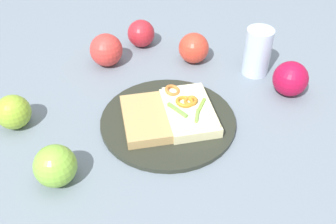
{
  "coord_description": "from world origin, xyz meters",
  "views": [
    {
      "loc": [
        0.63,
        0.11,
        0.57
      ],
      "look_at": [
        0.0,
        0.0,
        0.03
      ],
      "focal_mm": 42.93,
      "sensor_mm": 36.0,
      "label": 1
    }
  ],
  "objects": [
    {
      "name": "apple_3",
      "position": [
        0.06,
        -0.31,
        0.04
      ],
      "size": [
        0.1,
        0.1,
        0.07
      ],
      "primitive_type": "sphere",
      "rotation": [
        0.0,
        0.0,
        5.21
      ],
      "color": "#89AD2F",
      "rests_on": "ground_plane"
    },
    {
      "name": "ground_plane",
      "position": [
        0.0,
        0.0,
        0.0
      ],
      "size": [
        2.0,
        2.0,
        0.0
      ],
      "primitive_type": "plane",
      "color": "slate",
      "rests_on": "ground"
    },
    {
      "name": "apple_4",
      "position": [
        -0.15,
        0.26,
        0.04
      ],
      "size": [
        0.09,
        0.09,
        0.08
      ],
      "primitive_type": "sphere",
      "rotation": [
        0.0,
        0.0,
        3.01
      ],
      "color": "#A90E33",
      "rests_on": "ground_plane"
    },
    {
      "name": "apple_2",
      "position": [
        -0.25,
        0.02,
        0.04
      ],
      "size": [
        0.09,
        0.09,
        0.08
      ],
      "primitive_type": "sphere",
      "rotation": [
        0.0,
        0.0,
        3.25
      ],
      "color": "red",
      "rests_on": "ground_plane"
    },
    {
      "name": "apple_1",
      "position": [
        -0.2,
        -0.19,
        0.04
      ],
      "size": [
        0.12,
        0.12,
        0.08
      ],
      "primitive_type": "sphere",
      "rotation": [
        0.0,
        0.0,
        5.6
      ],
      "color": "red",
      "rests_on": "ground_plane"
    },
    {
      "name": "bread_slice_side",
      "position": [
        0.02,
        -0.04,
        0.02
      ],
      "size": [
        0.17,
        0.14,
        0.02
      ],
      "primitive_type": "cube",
      "rotation": [
        0.0,
        0.0,
        0.36
      ],
      "color": "tan",
      "rests_on": "plate"
    },
    {
      "name": "sandwich",
      "position": [
        -0.02,
        0.04,
        0.03
      ],
      "size": [
        0.18,
        0.15,
        0.04
      ],
      "rotation": [
        0.0,
        0.0,
        0.38
      ],
      "color": "beige",
      "rests_on": "plate"
    },
    {
      "name": "plate",
      "position": [
        0.0,
        0.0,
        0.01
      ],
      "size": [
        0.29,
        0.29,
        0.01
      ],
      "primitive_type": "cylinder",
      "color": "#272A21",
      "rests_on": "ground_plane"
    },
    {
      "name": "drinking_glass",
      "position": [
        -0.22,
        0.18,
        0.06
      ],
      "size": [
        0.06,
        0.06,
        0.12
      ],
      "primitive_type": "cylinder",
      "color": "silver",
      "rests_on": "ground_plane"
    },
    {
      "name": "apple_5",
      "position": [
        -0.3,
        -0.12,
        0.04
      ],
      "size": [
        0.1,
        0.1,
        0.07
      ],
      "primitive_type": "sphere",
      "rotation": [
        0.0,
        0.0,
        1.97
      ],
      "color": "#AD212A",
      "rests_on": "ground_plane"
    },
    {
      "name": "apple_0",
      "position": [
        0.19,
        -0.17,
        0.04
      ],
      "size": [
        0.1,
        0.1,
        0.08
      ],
      "primitive_type": "sphere",
      "rotation": [
        0.0,
        0.0,
        3.47
      ],
      "color": "#7DB339",
      "rests_on": "ground_plane"
    }
  ]
}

